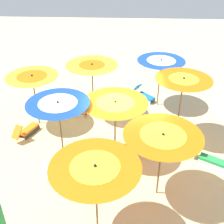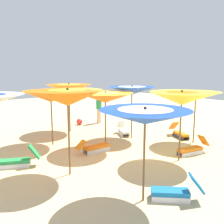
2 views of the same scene
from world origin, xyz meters
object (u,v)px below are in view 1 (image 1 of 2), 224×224
at_px(beach_umbrella_8, 33,80).
at_px(beach_umbrella_4, 115,107).
at_px(beach_umbrella_2, 161,64).
at_px(beach_umbrella_7, 58,107).
at_px(lounger_1, 144,95).
at_px(lounger_3, 211,159).
at_px(beach_umbrella_1, 183,84).
at_px(beach_umbrella_3, 162,141).
at_px(lounger_0, 132,148).
at_px(lounger_2, 27,130).
at_px(beach_umbrella_5, 92,69).
at_px(lounger_5, 57,167).
at_px(lounger_4, 73,110).
at_px(beach_umbrella_6, 95,173).

bearing_deg(beach_umbrella_8, beach_umbrella_4, 60.21).
height_order(beach_umbrella_2, beach_umbrella_4, beach_umbrella_2).
bearing_deg(beach_umbrella_7, beach_umbrella_2, 137.70).
height_order(beach_umbrella_2, beach_umbrella_8, beach_umbrella_2).
bearing_deg(lounger_1, beach_umbrella_4, -60.97).
relative_size(beach_umbrella_4, lounger_3, 1.74).
bearing_deg(lounger_3, beach_umbrella_1, 151.26).
xyz_separation_m(beach_umbrella_1, lounger_3, (1.50, 0.93, -1.97)).
bearing_deg(beach_umbrella_7, beach_umbrella_4, 101.04).
relative_size(beach_umbrella_3, lounger_0, 1.67).
bearing_deg(lounger_2, beach_umbrella_3, -95.44).
height_order(beach_umbrella_1, beach_umbrella_2, beach_umbrella_1).
height_order(beach_umbrella_8, lounger_1, beach_umbrella_8).
bearing_deg(beach_umbrella_2, lounger_2, -63.95).
bearing_deg(beach_umbrella_5, lounger_5, -13.17).
relative_size(beach_umbrella_1, lounger_2, 1.98).
relative_size(beach_umbrella_3, lounger_4, 1.68).
relative_size(beach_umbrella_3, lounger_3, 1.78).
bearing_deg(beach_umbrella_6, beach_umbrella_5, -173.18).
bearing_deg(lounger_0, beach_umbrella_3, 116.22).
distance_m(beach_umbrella_2, lounger_1, 1.88).
relative_size(beach_umbrella_1, lounger_0, 1.86).
relative_size(beach_umbrella_5, lounger_1, 2.14).
xyz_separation_m(beach_umbrella_3, lounger_5, (-0.75, -3.13, -1.73)).
xyz_separation_m(beach_umbrella_3, beach_umbrella_6, (1.38, -1.63, 0.12)).
bearing_deg(beach_umbrella_2, beach_umbrella_8, -70.98).
bearing_deg(beach_umbrella_5, beach_umbrella_4, 21.32).
bearing_deg(lounger_4, beach_umbrella_2, 29.56).
distance_m(beach_umbrella_5, lounger_3, 5.42).
bearing_deg(lounger_2, beach_umbrella_7, -104.20).
height_order(beach_umbrella_1, lounger_0, beach_umbrella_1).
distance_m(beach_umbrella_2, lounger_5, 5.95).
bearing_deg(beach_umbrella_8, beach_umbrella_5, 109.70).
distance_m(beach_umbrella_4, lounger_4, 3.57).
relative_size(lounger_0, lounger_5, 1.24).
xyz_separation_m(beach_umbrella_6, lounger_5, (-2.13, -1.49, -1.85)).
distance_m(beach_umbrella_2, beach_umbrella_8, 5.17).
height_order(beach_umbrella_3, beach_umbrella_5, beach_umbrella_5).
bearing_deg(lounger_3, lounger_1, 144.56).
xyz_separation_m(beach_umbrella_4, beach_umbrella_7, (0.34, -1.72, 0.14)).
height_order(lounger_0, lounger_3, lounger_3).
bearing_deg(beach_umbrella_6, lounger_1, 167.76).
height_order(beach_umbrella_6, lounger_1, beach_umbrella_6).
relative_size(beach_umbrella_2, beach_umbrella_5, 0.94).
bearing_deg(lounger_3, lounger_0, -160.51).
xyz_separation_m(beach_umbrella_2, lounger_1, (-0.45, -0.56, -1.73)).
bearing_deg(beach_umbrella_3, beach_umbrella_2, 175.10).
height_order(beach_umbrella_1, beach_umbrella_8, beach_umbrella_1).
distance_m(lounger_0, lounger_3, 2.63).
relative_size(beach_umbrella_2, beach_umbrella_3, 0.98).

